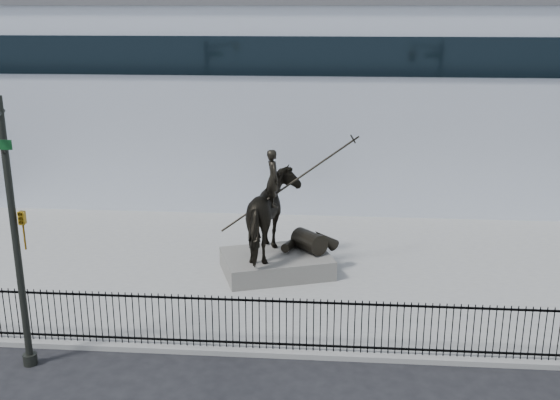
{
  "coord_description": "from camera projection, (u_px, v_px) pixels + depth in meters",
  "views": [
    {
      "loc": [
        0.73,
        -14.38,
        8.99
      ],
      "look_at": [
        -0.94,
        6.0,
        2.91
      ],
      "focal_mm": 42.0,
      "sensor_mm": 36.0,
      "label": 1
    }
  ],
  "objects": [
    {
      "name": "ground",
      "position": [
        298.0,
        380.0,
        16.35
      ],
      "size": [
        120.0,
        120.0,
        0.0
      ],
      "primitive_type": "plane",
      "color": "black",
      "rests_on": "ground"
    },
    {
      "name": "plaza",
      "position": [
        309.0,
        270.0,
        23.02
      ],
      "size": [
        30.0,
        12.0,
        0.15
      ],
      "primitive_type": "cube",
      "color": "gray",
      "rests_on": "ground"
    },
    {
      "name": "equestrian_statue",
      "position": [
        278.0,
        216.0,
        22.01
      ],
      "size": [
        4.34,
        3.44,
        3.86
      ],
      "rotation": [
        0.0,
        0.0,
        0.33
      ],
      "color": "black",
      "rests_on": "statue_plinth"
    },
    {
      "name": "building",
      "position": [
        320.0,
        95.0,
        34.18
      ],
      "size": [
        44.0,
        14.0,
        9.0
      ],
      "primitive_type": "cube",
      "color": "white",
      "rests_on": "ground"
    },
    {
      "name": "traffic_signal_left",
      "position": [
        7.0,
        229.0,
        15.13
      ],
      "size": [
        1.52,
        4.84,
        7.0
      ],
      "color": "black",
      "rests_on": "ground"
    },
    {
      "name": "statue_plinth",
      "position": [
        276.0,
        264.0,
        22.48
      ],
      "size": [
        4.15,
        3.46,
        0.67
      ],
      "primitive_type": "cube",
      "rotation": [
        0.0,
        0.0,
        0.33
      ],
      "color": "#5F5C57",
      "rests_on": "plaza"
    },
    {
      "name": "picket_fence",
      "position": [
        301.0,
        324.0,
        17.29
      ],
      "size": [
        22.1,
        0.1,
        1.5
      ],
      "color": "black",
      "rests_on": "plaza"
    }
  ]
}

